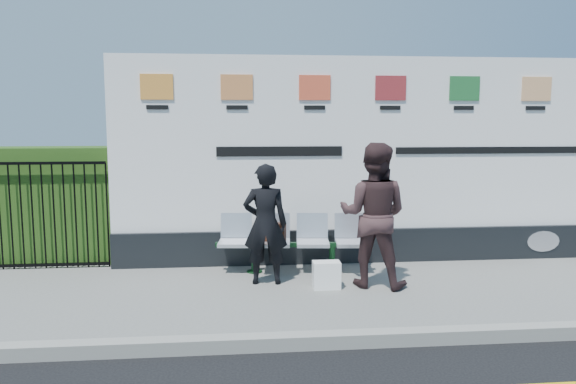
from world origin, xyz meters
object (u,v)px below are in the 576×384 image
object	(u,v)px
woman_right	(373,215)
billboard	(387,174)
woman_left	(265,224)
bench	(293,257)

from	to	relation	value
woman_right	billboard	bearing A→B (deg)	-88.78
billboard	woman_left	xyz separation A→B (m)	(-1.86, -1.03, -0.52)
bench	woman_left	xyz separation A→B (m)	(-0.41, -0.49, 0.56)
bench	woman_right	size ratio (longest dim) A/B	1.13
woman_left	woman_right	bearing A→B (deg)	173.84
woman_left	bench	bearing A→B (deg)	-127.15
billboard	woman_left	bearing A→B (deg)	-151.17
bench	woman_left	size ratio (longest dim) A/B	1.32
woman_left	woman_right	xyz separation A→B (m)	(1.35, -0.22, 0.13)
billboard	woman_left	size ratio (longest dim) A/B	5.16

